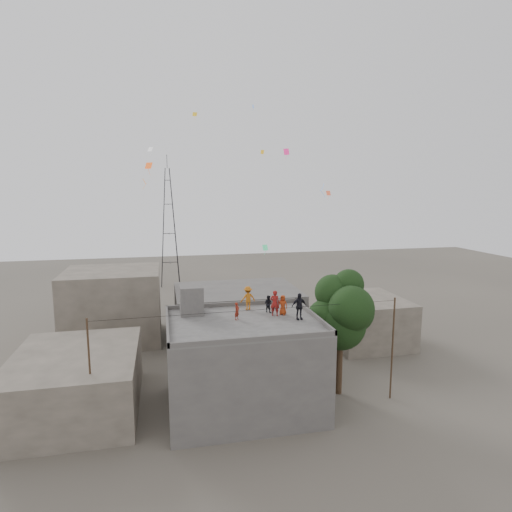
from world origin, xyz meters
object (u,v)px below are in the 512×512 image
(person_red_adult, at_px, (275,303))
(person_dark_adult, at_px, (299,306))
(stair_head_box, at_px, (191,300))
(transmission_tower, at_px, (169,227))
(tree, at_px, (343,312))

(person_red_adult, distance_m, person_dark_adult, 1.81)
(person_red_adult, bearing_deg, stair_head_box, 8.04)
(transmission_tower, bearing_deg, stair_head_box, -88.77)
(transmission_tower, xyz_separation_m, person_red_adult, (6.40, -39.19, -2.07))
(tree, bearing_deg, person_dark_adult, -164.98)
(tree, bearing_deg, stair_head_box, 169.26)
(person_red_adult, bearing_deg, person_dark_adult, 165.15)
(person_red_adult, bearing_deg, tree, -156.73)
(tree, xyz_separation_m, transmission_tower, (-11.37, 39.40, 2.97))
(transmission_tower, bearing_deg, person_dark_adult, -79.10)
(stair_head_box, distance_m, tree, 10.80)
(tree, height_order, person_red_adult, tree)
(person_red_adult, xyz_separation_m, person_dark_adult, (1.38, -1.18, 0.01))
(tree, bearing_deg, transmission_tower, 106.09)
(transmission_tower, bearing_deg, tree, -73.91)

